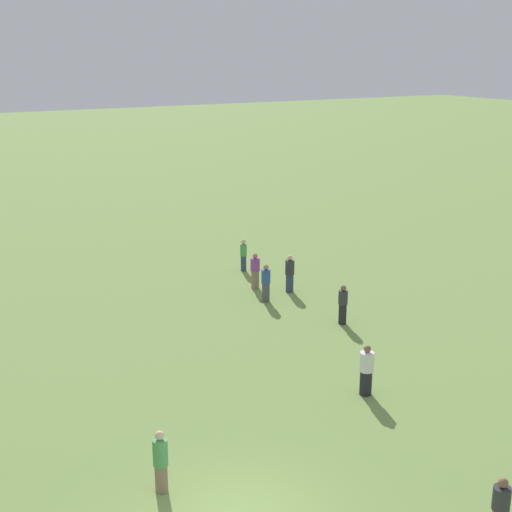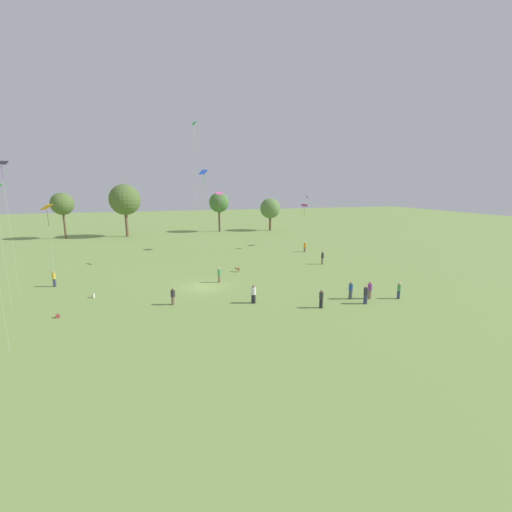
% 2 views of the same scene
% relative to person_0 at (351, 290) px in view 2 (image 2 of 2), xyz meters
% --- Properties ---
extents(ground_plane, '(240.00, 240.00, 0.00)m').
position_rel_person_0_xyz_m(ground_plane, '(-13.13, 8.35, -0.86)').
color(ground_plane, '#7A994C').
extents(tree_0, '(4.54, 4.54, 9.48)m').
position_rel_person_0_xyz_m(tree_0, '(-35.54, 51.61, 6.31)').
color(tree_0, brown).
rests_on(tree_0, ground_plane).
extents(tree_1, '(6.52, 6.52, 11.21)m').
position_rel_person_0_xyz_m(tree_1, '(-23.37, 50.96, 7.06)').
color(tree_1, brown).
rests_on(tree_1, ground_plane).
extents(tree_2, '(4.70, 4.70, 9.31)m').
position_rel_person_0_xyz_m(tree_2, '(-2.58, 53.30, 6.06)').
color(tree_2, brown).
rests_on(tree_2, ground_plane).
extents(tree_3, '(4.92, 4.92, 7.89)m').
position_rel_person_0_xyz_m(tree_3, '(9.83, 51.88, 4.54)').
color(tree_3, brown).
rests_on(tree_3, ground_plane).
extents(person_0, '(0.51, 0.51, 1.74)m').
position_rel_person_0_xyz_m(person_0, '(0.00, 0.00, 0.00)').
color(person_0, '#4C4C51').
rests_on(person_0, ground_plane).
extents(person_1, '(0.60, 0.60, 1.74)m').
position_rel_person_0_xyz_m(person_1, '(-9.39, 1.63, -0.01)').
color(person_1, '#232328').
rests_on(person_1, ground_plane).
extents(person_2, '(0.60, 0.60, 1.78)m').
position_rel_person_0_xyz_m(person_2, '(0.59, -1.63, 0.02)').
color(person_2, '#333D5B').
rests_on(person_2, ground_plane).
extents(person_3, '(0.46, 0.46, 1.80)m').
position_rel_person_0_xyz_m(person_3, '(4.54, 14.42, 0.05)').
color(person_3, '#847056').
rests_on(person_3, ground_plane).
extents(person_4, '(0.43, 0.43, 1.74)m').
position_rel_person_0_xyz_m(person_4, '(-11.12, 9.53, 0.00)').
color(person_4, '#847056').
rests_on(person_4, ground_plane).
extents(person_5, '(0.44, 0.44, 1.59)m').
position_rel_person_0_xyz_m(person_5, '(-16.66, 3.37, -0.08)').
color(person_5, '#847056').
rests_on(person_5, ground_plane).
extents(person_6, '(0.40, 0.40, 1.76)m').
position_rel_person_0_xyz_m(person_6, '(-28.72, 13.12, 0.03)').
color(person_6, '#333D5B').
rests_on(person_6, ground_plane).
extents(person_7, '(0.58, 0.58, 1.73)m').
position_rel_person_0_xyz_m(person_7, '(1.82, -0.47, -0.01)').
color(person_7, '#847056').
rests_on(person_7, ground_plane).
extents(person_8, '(0.55, 0.55, 1.71)m').
position_rel_person_0_xyz_m(person_8, '(6.08, 23.51, -0.02)').
color(person_8, '#847056').
rests_on(person_8, ground_plane).
extents(person_9, '(0.50, 0.50, 1.68)m').
position_rel_person_0_xyz_m(person_9, '(-3.91, -1.40, -0.02)').
color(person_9, '#232328').
rests_on(person_9, ground_plane).
extents(person_10, '(0.41, 0.41, 1.66)m').
position_rel_person_0_xyz_m(person_10, '(4.55, -1.31, -0.02)').
color(person_10, '#333D5B').
rests_on(person_10, ground_plane).
extents(kite_0, '(1.45, 1.42, 7.63)m').
position_rel_person_0_xyz_m(kite_0, '(8.57, 29.50, 6.31)').
color(kite_0, purple).
rests_on(kite_0, ground_plane).
extents(kite_1, '(1.32, 1.33, 12.98)m').
position_rel_person_0_xyz_m(kite_1, '(-11.12, 19.47, 11.34)').
color(kite_1, blue).
rests_on(kite_1, ground_plane).
extents(kite_3, '(0.79, 0.88, 20.07)m').
position_rel_person_0_xyz_m(kite_3, '(-11.37, 25.19, 17.21)').
color(kite_3, green).
rests_on(kite_3, ground_plane).
extents(kite_4, '(1.42, 1.53, 8.60)m').
position_rel_person_0_xyz_m(kite_4, '(-30.52, 20.61, 7.19)').
color(kite_4, orange).
rests_on(kite_4, ground_plane).
extents(kite_6, '(0.54, 0.69, 9.23)m').
position_rel_person_0_xyz_m(kite_6, '(7.51, 26.38, 7.59)').
color(kite_6, purple).
rests_on(kite_6, ground_plane).
extents(kite_7, '(1.04, 0.99, 13.10)m').
position_rel_person_0_xyz_m(kite_7, '(-30.92, 9.59, 11.57)').
color(kite_7, black).
rests_on(kite_7, ground_plane).
extents(kite_9, '(1.47, 1.43, 9.82)m').
position_rel_person_0_xyz_m(kite_9, '(-7.00, 29.79, 8.53)').
color(kite_9, '#E54C99').
rests_on(kite_9, ground_plane).
extents(dog_0, '(0.74, 0.63, 0.62)m').
position_rel_person_0_xyz_m(dog_0, '(-7.94, 13.67, -0.44)').
color(dog_0, tan).
rests_on(dog_0, ground_plane).
extents(picnic_bag_0, '(0.36, 0.35, 0.26)m').
position_rel_person_0_xyz_m(picnic_bag_0, '(-26.14, 2.92, -0.73)').
color(picnic_bag_0, '#933833').
rests_on(picnic_bag_0, ground_plane).
extents(picnic_bag_1, '(0.28, 0.31, 0.38)m').
position_rel_person_0_xyz_m(picnic_bag_1, '(-24.09, 7.75, -0.67)').
color(picnic_bag_1, beige).
rests_on(picnic_bag_1, ground_plane).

